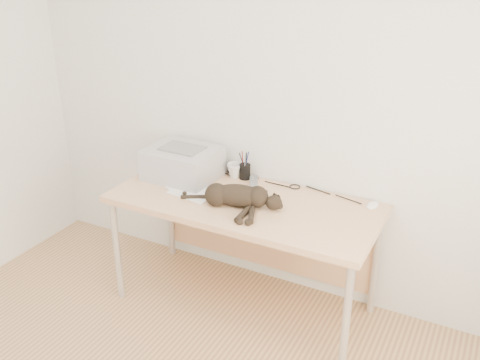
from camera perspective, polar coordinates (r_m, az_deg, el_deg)
The scene contains 11 objects.
wall_back at distance 3.27m, azimuth 3.33°, elevation 9.14°, with size 3.50×3.50×0.00m, color white.
desk at distance 3.29m, azimuth 1.07°, elevation -3.70°, with size 1.60×0.70×0.74m.
printer at distance 3.46m, azimuth -6.11°, elevation 1.83°, with size 0.44×0.38×0.21m.
papers at distance 3.28m, azimuth -5.12°, elevation -1.19°, with size 0.35×0.28×0.01m.
cat at distance 3.07m, azimuth -0.52°, elevation -1.79°, with size 0.62×0.30×0.14m.
mug at distance 3.45m, azimuth -0.55°, elevation 1.02°, with size 0.10×0.10×0.09m, color silver.
pen_cup at distance 3.43m, azimuth 0.52°, elevation 0.94°, with size 0.07×0.07×0.19m.
remote_grey at distance 3.37m, azimuth 1.48°, elevation -0.29°, with size 0.05×0.19×0.02m, color gray.
remote_black at distance 3.18m, azimuth 1.92°, elevation -1.88°, with size 0.05×0.19×0.02m, color black.
mouse at distance 3.18m, azimuth 13.97°, elevation -2.44°, with size 0.06×0.11×0.03m, color white.
cable_tangle at distance 3.41m, azimuth 2.76°, elevation -0.07°, with size 1.36×0.07×0.01m, color black, non-canonical shape.
Camera 1 is at (1.29, -1.14, 2.14)m, focal length 40.00 mm.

